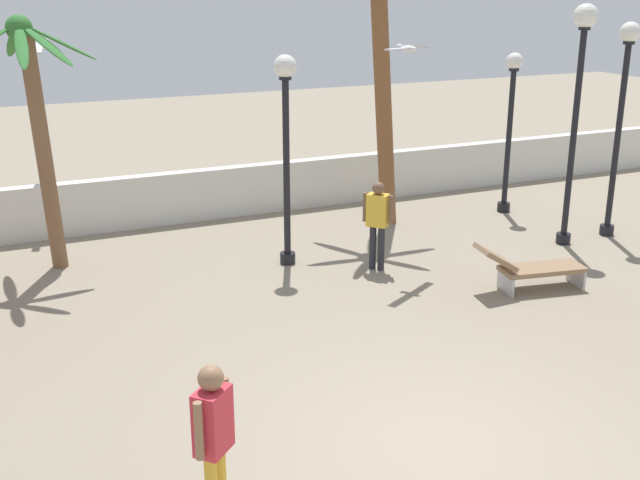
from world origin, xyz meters
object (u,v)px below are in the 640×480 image
palm_tree_0 (35,110)px  guest_0 (213,433)px  lamp_post_2 (286,132)px  seagull_0 (407,48)px  seagull_1 (40,45)px  lounge_chair_1 (530,267)px  lamp_post_1 (510,118)px  guest_1 (378,217)px  lamp_post_3 (579,85)px  lamp_post_0 (622,104)px  palm_tree_1 (379,62)px

palm_tree_0 → guest_0: 8.34m
palm_tree_0 → lamp_post_2: palm_tree_0 is taller
palm_tree_0 → lamp_post_2: 4.26m
seagull_0 → seagull_1: bearing=135.3°
lounge_chair_1 → seagull_1: 10.46m
lounge_chair_1 → seagull_1: size_ratio=1.45×
lamp_post_1 → guest_1: bearing=-153.9°
lamp_post_3 → guest_1: bearing=177.2°
lamp_post_0 → seagull_1: bearing=151.0°
palm_tree_1 → palm_tree_0: bearing=180.0°
lamp_post_2 → lamp_post_0: bearing=-9.3°
lamp_post_1 → guest_0: bearing=-139.2°
palm_tree_0 → palm_tree_1: 6.59m
lamp_post_2 → guest_0: bearing=-116.9°
palm_tree_0 → guest_0: (0.60, -8.13, -1.78)m
seagull_0 → seagull_1: seagull_0 is taller
palm_tree_1 → lounge_chair_1: palm_tree_1 is taller
lamp_post_1 → lamp_post_2: lamp_post_2 is taller
palm_tree_0 → guest_1: palm_tree_0 is taller
lamp_post_1 → palm_tree_0: bearing=178.0°
lounge_chair_1 → guest_0: guest_0 is taller
palm_tree_1 → guest_0: bearing=-126.3°
palm_tree_1 → lamp_post_3: 3.85m
lamp_post_3 → seagull_1: lamp_post_3 is taller
palm_tree_0 → seagull_0: bearing=-21.9°
guest_1 → palm_tree_0: bearing=155.1°
palm_tree_0 → seagull_1: size_ratio=3.30×
lamp_post_3 → guest_1: lamp_post_3 is taller
palm_tree_0 → lamp_post_0: size_ratio=1.05×
guest_0 → guest_1: 7.36m
lounge_chair_1 → lamp_post_0: bearing=28.0°
lamp_post_3 → guest_0: lamp_post_3 is taller
lamp_post_3 → guest_1: size_ratio=2.82×
lounge_chair_1 → palm_tree_1: bearing=97.6°
lamp_post_1 → lounge_chair_1: lamp_post_1 is taller
lamp_post_1 → seagull_0: (-3.78, -2.01, 1.74)m
lamp_post_3 → guest_1: 4.56m
seagull_0 → lamp_post_0: bearing=-2.9°
seagull_0 → seagull_1: (-5.38, 5.33, -0.17)m
lamp_post_2 → guest_1: 2.19m
lounge_chair_1 → guest_0: (-6.55, -3.76, 0.66)m
lamp_post_0 → guest_1: 5.48m
palm_tree_0 → lamp_post_0: bearing=-13.8°
palm_tree_1 → lamp_post_2: bearing=-149.8°
seagull_1 → guest_0: bearing=-89.3°
guest_1 → seagull_1: seagull_1 is taller
palm_tree_0 → lamp_post_1: 9.66m
lamp_post_3 → lounge_chair_1: (-2.19, -1.71, -2.68)m
palm_tree_0 → lamp_post_0: 10.82m
lamp_post_0 → lamp_post_3: lamp_post_3 is taller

